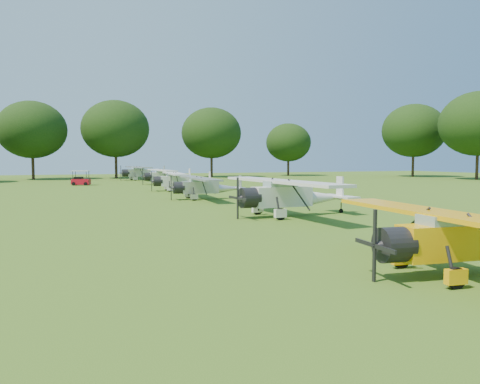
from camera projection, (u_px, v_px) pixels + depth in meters
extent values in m
plane|color=#2F5816|center=(268.00, 217.00, 25.44)|extent=(160.00, 160.00, 0.00)
cylinder|color=#302012|center=(477.00, 163.00, 72.07)|extent=(0.44, 0.44, 4.99)
ellipsoid|color=black|center=(478.00, 124.00, 71.65)|extent=(11.65, 11.65, 9.90)
cylinder|color=#302012|center=(413.00, 163.00, 84.51)|extent=(0.44, 0.44, 4.81)
ellipsoid|color=black|center=(414.00, 131.00, 84.10)|extent=(11.23, 11.23, 9.55)
cylinder|color=#302012|center=(288.00, 166.00, 90.19)|extent=(0.44, 0.44, 3.70)
ellipsoid|color=black|center=(288.00, 142.00, 89.87)|extent=(8.63, 8.63, 7.34)
cylinder|color=#302012|center=(212.00, 164.00, 82.77)|extent=(0.44, 0.44, 4.51)
ellipsoid|color=black|center=(211.00, 133.00, 82.38)|extent=(10.52, 10.52, 8.94)
cylinder|color=#302012|center=(116.00, 164.00, 77.45)|extent=(0.44, 0.44, 4.74)
ellipsoid|color=black|center=(115.00, 129.00, 77.04)|extent=(11.05, 11.05, 9.39)
cylinder|color=#302012|center=(33.00, 165.00, 72.80)|extent=(0.44, 0.44, 4.49)
ellipsoid|color=black|center=(32.00, 130.00, 72.42)|extent=(10.47, 10.47, 8.90)
cube|color=#EEA60A|center=(449.00, 242.00, 12.49)|extent=(2.90, 1.10, 0.93)
cube|color=#8CA5B2|center=(447.00, 224.00, 12.44)|extent=(1.49, 0.94, 0.49)
cylinder|color=black|center=(394.00, 245.00, 12.04)|extent=(0.88, 0.99, 0.92)
cube|color=black|center=(375.00, 246.00, 11.89)|extent=(0.06, 0.11, 1.86)
cube|color=#EEA60A|center=(447.00, 215.00, 12.42)|extent=(2.14, 9.48, 0.12)
cylinder|color=black|center=(456.00, 278.00, 11.29)|extent=(0.54, 0.19, 0.53)
cylinder|color=black|center=(401.00, 259.00, 13.42)|extent=(0.54, 0.19, 0.53)
cube|color=silver|center=(282.00, 197.00, 25.56)|extent=(3.40, 1.22, 1.10)
cone|color=silver|center=(325.00, 198.00, 26.75)|extent=(2.98, 1.14, 0.94)
cube|color=#8CA5B2|center=(280.00, 186.00, 25.48)|extent=(1.73, 1.07, 0.57)
cylinder|color=black|center=(249.00, 198.00, 24.74)|extent=(1.01, 1.15, 1.09)
cube|color=black|center=(238.00, 198.00, 24.45)|extent=(0.07, 0.13, 2.19)
cube|color=silver|center=(280.00, 181.00, 25.46)|extent=(2.26, 11.15, 0.15)
cube|color=silver|center=(340.00, 188.00, 27.15)|extent=(0.14, 0.58, 1.36)
cube|color=silver|center=(338.00, 196.00, 27.13)|extent=(1.08, 2.98, 0.09)
cylinder|color=black|center=(280.00, 214.00, 24.09)|extent=(0.64, 0.21, 0.63)
cylinder|color=black|center=(258.00, 209.00, 26.45)|extent=(0.64, 0.21, 0.63)
cylinder|color=black|center=(341.00, 211.00, 27.28)|extent=(0.26, 0.10, 0.25)
cube|color=silver|center=(200.00, 187.00, 36.61)|extent=(2.90, 0.99, 0.94)
cone|color=silver|center=(230.00, 188.00, 37.36)|extent=(2.54, 0.93, 0.80)
cube|color=#8CA5B2|center=(199.00, 181.00, 36.55)|extent=(1.47, 0.89, 0.49)
cylinder|color=black|center=(179.00, 188.00, 36.09)|extent=(0.85, 0.97, 0.93)
cube|color=black|center=(171.00, 188.00, 35.91)|extent=(0.06, 0.11, 1.88)
cube|color=silver|center=(199.00, 178.00, 36.53)|extent=(1.76, 9.52, 0.13)
cube|color=silver|center=(240.00, 183.00, 37.60)|extent=(0.11, 0.50, 1.16)
cube|color=silver|center=(239.00, 188.00, 37.60)|extent=(0.88, 2.54, 0.08)
cylinder|color=black|center=(194.00, 197.00, 35.37)|extent=(0.54, 0.17, 0.54)
cylinder|color=black|center=(188.00, 195.00, 37.49)|extent=(0.54, 0.17, 0.54)
cylinder|color=black|center=(241.00, 197.00, 37.71)|extent=(0.22, 0.08, 0.21)
cube|color=silver|center=(176.00, 181.00, 46.39)|extent=(3.04, 1.14, 0.98)
cone|color=silver|center=(201.00, 182.00, 47.08)|extent=(2.67, 1.06, 0.84)
cube|color=#8CA5B2|center=(175.00, 176.00, 46.33)|extent=(1.56, 0.98, 0.51)
cylinder|color=black|center=(158.00, 181.00, 45.92)|extent=(0.92, 1.04, 0.97)
cube|color=black|center=(152.00, 181.00, 45.75)|extent=(0.07, 0.12, 1.95)
cube|color=silver|center=(175.00, 174.00, 46.32)|extent=(2.21, 9.94, 0.13)
cube|color=silver|center=(210.00, 177.00, 47.30)|extent=(0.14, 0.52, 1.21)
cube|color=silver|center=(209.00, 182.00, 47.31)|extent=(1.02, 2.66, 0.08)
cylinder|color=black|center=(170.00, 189.00, 45.13)|extent=(0.57, 0.20, 0.56)
cylinder|color=black|center=(167.00, 188.00, 47.36)|extent=(0.57, 0.20, 0.56)
cylinder|color=black|center=(211.00, 189.00, 47.41)|extent=(0.23, 0.09, 0.22)
cube|color=silver|center=(162.00, 176.00, 58.26)|extent=(3.10, 1.04, 1.01)
cone|color=silver|center=(182.00, 177.00, 59.29)|extent=(2.72, 0.97, 0.86)
cube|color=#8CA5B2|center=(162.00, 172.00, 58.19)|extent=(1.57, 0.95, 0.53)
cylinder|color=black|center=(148.00, 177.00, 57.55)|extent=(0.90, 1.03, 1.00)
cube|color=black|center=(143.00, 177.00, 57.31)|extent=(0.06, 0.12, 2.01)
cube|color=silver|center=(162.00, 170.00, 58.17)|extent=(1.81, 10.22, 0.13)
cube|color=silver|center=(190.00, 173.00, 59.63)|extent=(0.12, 0.53, 1.25)
cube|color=silver|center=(189.00, 177.00, 59.62)|extent=(0.93, 2.72, 0.09)
cylinder|color=black|center=(159.00, 183.00, 56.91)|extent=(0.58, 0.18, 0.58)
cylinder|color=black|center=(154.00, 182.00, 59.11)|extent=(0.58, 0.18, 0.58)
cylinder|color=black|center=(190.00, 183.00, 59.76)|extent=(0.23, 0.09, 0.23)
cube|color=silver|center=(139.00, 173.00, 70.16)|extent=(3.45, 1.28, 1.11)
cone|color=silver|center=(158.00, 174.00, 71.40)|extent=(3.03, 1.20, 0.95)
cube|color=#8CA5B2|center=(138.00, 169.00, 70.08)|extent=(1.76, 1.11, 0.58)
cylinder|color=black|center=(126.00, 173.00, 69.30)|extent=(1.04, 1.17, 1.10)
cube|color=black|center=(121.00, 173.00, 69.00)|extent=(0.07, 0.13, 2.22)
cube|color=silver|center=(138.00, 167.00, 70.06)|extent=(2.47, 11.28, 0.15)
cube|color=silver|center=(164.00, 170.00, 71.82)|extent=(0.15, 0.59, 1.37)
cube|color=silver|center=(164.00, 173.00, 71.81)|extent=(1.14, 3.02, 0.10)
cylinder|color=black|center=(135.00, 179.00, 68.67)|extent=(0.65, 0.22, 0.63)
cylinder|color=black|center=(131.00, 178.00, 71.04)|extent=(0.65, 0.22, 0.63)
cylinder|color=black|center=(165.00, 179.00, 71.96)|extent=(0.26, 0.11, 0.25)
cube|color=#B10C1C|center=(81.00, 182.00, 56.55)|extent=(2.35, 1.75, 0.67)
cube|color=black|center=(79.00, 179.00, 56.52)|extent=(1.15, 1.27, 0.43)
cube|color=silver|center=(81.00, 171.00, 56.46)|extent=(2.29, 1.81, 0.08)
cylinder|color=black|center=(74.00, 184.00, 55.96)|extent=(0.44, 0.26, 0.42)
cylinder|color=black|center=(77.00, 183.00, 57.13)|extent=(0.44, 0.26, 0.42)
cylinder|color=black|center=(86.00, 184.00, 56.01)|extent=(0.44, 0.26, 0.42)
cylinder|color=black|center=(88.00, 183.00, 57.18)|extent=(0.44, 0.26, 0.42)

